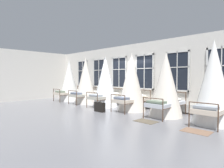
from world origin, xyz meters
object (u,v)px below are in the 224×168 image
object	(u,v)px
cot_fourth	(132,83)
cot_third	(105,82)
cot_second	(86,81)
suitcase_dark	(100,107)
cot_fifth	(166,85)
cot_sixth	(213,84)
cot_first	(69,81)

from	to	relation	value
cot_fourth	cot_third	bearing A→B (deg)	92.13
cot_second	suitcase_dark	world-z (taller)	cot_second
cot_second	suitcase_dark	size ratio (longest dim) A/B	4.95
cot_fourth	suitcase_dark	world-z (taller)	cot_fourth
cot_fifth	cot_sixth	bearing A→B (deg)	-90.01
cot_third	cot_second	bearing A→B (deg)	88.96
cot_third	cot_fifth	xyz separation A→B (m)	(3.58, 0.02, -0.04)
cot_second	cot_fourth	world-z (taller)	cot_second
cot_fifth	suitcase_dark	xyz separation A→B (m)	(-2.64, -1.26, -1.05)
cot_first	cot_second	size ratio (longest dim) A/B	0.98
cot_fourth	cot_fifth	xyz separation A→B (m)	(1.79, -0.02, -0.05)
cot_third	cot_fourth	xyz separation A→B (m)	(1.79, 0.03, 0.02)
cot_sixth	suitcase_dark	distance (m)	4.74
cot_second	cot_fifth	distance (m)	5.32
cot_first	cot_sixth	xyz separation A→B (m)	(8.93, -0.02, 0.07)
cot_fifth	cot_sixth	distance (m)	1.78
cot_first	cot_fifth	world-z (taller)	cot_first
cot_first	cot_sixth	size ratio (longest dim) A/B	0.95
cot_first	cot_second	distance (m)	1.83
cot_third	cot_fifth	distance (m)	3.59
cot_second	cot_third	size ratio (longest dim) A/B	1.03
cot_first	cot_third	bearing A→B (deg)	-89.21
cot_second	cot_third	bearing A→B (deg)	-89.10
cot_fifth	cot_sixth	xyz separation A→B (m)	(1.78, -0.02, 0.11)
cot_second	cot_fourth	bearing A→B (deg)	-88.40
cot_second	cot_sixth	size ratio (longest dim) A/B	0.97
suitcase_dark	cot_third	bearing A→B (deg)	126.64
cot_fifth	suitcase_dark	distance (m)	3.11
cot_second	cot_sixth	xyz separation A→B (m)	(7.10, -0.01, 0.04)
cot_first	suitcase_dark	bearing A→B (deg)	-104.48
cot_third	cot_sixth	distance (m)	5.37
cot_second	cot_fourth	size ratio (longest dim) A/B	1.01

